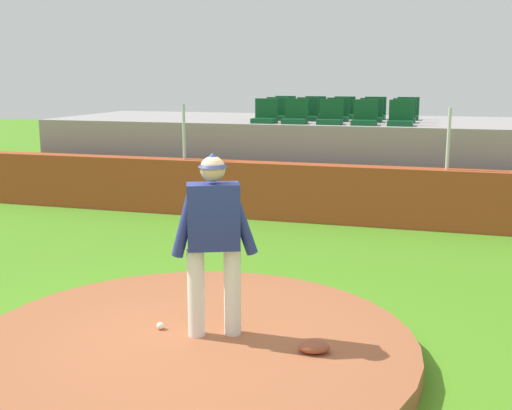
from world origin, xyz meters
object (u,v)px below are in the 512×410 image
Objects in this scene: stadium_chair_14 at (408,113)px; stadium_chair_6 at (307,113)px; stadium_chair_7 at (337,114)px; stadium_chair_13 at (375,112)px; stadium_chair_0 at (265,115)px; stadium_chair_8 at (371,114)px; fielding_glove at (314,347)px; stadium_chair_3 at (365,117)px; stadium_chair_12 at (344,112)px; stadium_chair_4 at (401,118)px; baseball at (160,326)px; stadium_chair_10 at (284,111)px; stadium_chair_5 at (276,113)px; pitcher at (214,232)px; stadium_chair_1 at (296,116)px; stadium_chair_2 at (331,116)px; stadium_chair_11 at (315,111)px; stadium_chair_9 at (404,115)px.

stadium_chair_6 is at bearing 22.81° from stadium_chair_14.
stadium_chair_13 is at bearing -128.77° from stadium_chair_7.
stadium_chair_0 is 1.00× the size of stadium_chair_6.
stadium_chair_8 is at bearing 52.03° from stadium_chair_14.
fielding_glove is at bearing 102.58° from stadium_chair_6.
stadium_chair_3 and stadium_chair_12 have the same top height.
stadium_chair_7 is (-1.41, 0.92, 0.00)m from stadium_chair_4.
stadium_chair_3 is 1.00× the size of stadium_chair_14.
stadium_chair_10 reaches higher than baseball.
stadium_chair_5 reaches higher than fielding_glove.
stadium_chair_8 is (0.72, -0.04, 0.00)m from stadium_chair_7.
fielding_glove is at bearing 98.17° from stadium_chair_7.
pitcher is at bearing 86.78° from stadium_chair_13.
stadium_chair_6 and stadium_chair_7 have the same top height.
stadium_chair_10 is at bearing -32.77° from stadium_chair_4.
stadium_chair_1 is at bearing 52.37° from stadium_chair_13.
stadium_chair_12 is (0.39, 9.23, 1.66)m from baseball.
pitcher is 8.45m from stadium_chair_5.
stadium_chair_6 is at bearing 87.77° from fielding_glove.
stadium_chair_7 and stadium_chair_8 have the same top height.
stadium_chair_4 is 1.00× the size of stadium_chair_13.
stadium_chair_2 is at bearing 69.14° from stadium_chair_13.
pitcher is 9.31m from stadium_chair_14.
stadium_chair_0 is 2.27m from stadium_chair_8.
stadium_chair_4 is at bearing 127.93° from stadium_chair_8.
stadium_chair_14 is (0.73, 1.83, 0.00)m from stadium_chair_3.
stadium_chair_5 is (-0.98, 8.32, 1.66)m from baseball.
baseball is at bearing 91.81° from stadium_chair_11.
stadium_chair_2 is 1.64m from stadium_chair_5.
stadium_chair_7 is (1.36, 0.94, 0.00)m from stadium_chair_0.
stadium_chair_5 is at bearing 96.72° from baseball.
stadium_chair_3 is 1.95m from stadium_chair_12.
stadium_chair_13 is (0.69, 1.82, 0.00)m from stadium_chair_2.
pitcher is 7.45m from stadium_chair_1.
stadium_chair_3 is 2.80m from stadium_chair_10.
stadium_chair_3 is 1.00× the size of stadium_chair_6.
stadium_chair_0 is 1.00× the size of stadium_chair_12.
stadium_chair_2 is at bearing 127.81° from stadium_chair_10.
stadium_chair_4 is 1.00× the size of stadium_chair_9.
stadium_chair_13 is at bearing -68.77° from stadium_chair_4.
stadium_chair_12 is at bearing -69.06° from stadium_chair_3.
stadium_chair_10 is at bearing -88.71° from stadium_chair_0.
stadium_chair_1 is at bearing 32.69° from stadium_chair_8.
stadium_chair_1 is 1.81m from stadium_chair_11.
stadium_chair_8 is at bearing 90.85° from stadium_chair_13.
pitcher is at bearing 86.00° from stadium_chair_3.
stadium_chair_2 is at bearing 91.08° from stadium_chair_7.
stadium_chair_4 and stadium_chair_8 have the same top height.
baseball is 0.25× the size of fielding_glove.
stadium_chair_1 and stadium_chair_11 have the same top height.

